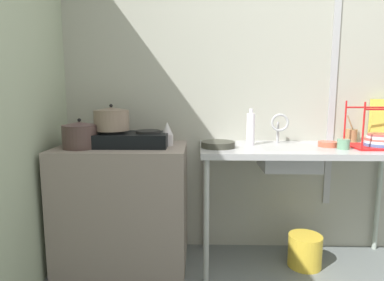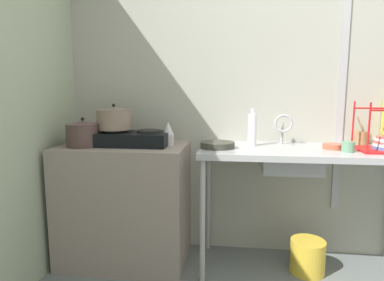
{
  "view_description": "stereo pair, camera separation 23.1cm",
  "coord_description": "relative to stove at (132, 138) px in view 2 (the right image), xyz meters",
  "views": [
    {
      "loc": [
        -0.92,
        -1.03,
        1.26
      ],
      "look_at": [
        -0.98,
        1.26,
        0.92
      ],
      "focal_mm": 30.78,
      "sensor_mm": 36.0,
      "label": 1
    },
    {
      "loc": [
        -0.69,
        -1.02,
        1.26
      ],
      "look_at": [
        -0.98,
        1.26,
        0.92
      ],
      "focal_mm": 30.78,
      "sensor_mm": 36.0,
      "label": 2
    }
  ],
  "objects": [
    {
      "name": "utensil_jar",
      "position": [
        1.65,
        0.22,
        0.0
      ],
      "size": [
        0.09,
        0.09,
        0.2
      ],
      "color": "#9D754A",
      "rests_on": "counter_sink"
    },
    {
      "name": "bucket_on_floor",
      "position": [
        1.26,
        -0.03,
        -0.81
      ],
      "size": [
        0.24,
        0.24,
        0.23
      ],
      "primitive_type": "cylinder",
      "color": "yellow",
      "rests_on": "ground"
    },
    {
      "name": "pot_on_left_burner",
      "position": [
        -0.13,
        0.0,
        0.14
      ],
      "size": [
        0.25,
        0.25,
        0.19
      ],
      "color": "#836F5D",
      "rests_on": "stove"
    },
    {
      "name": "small_bowl_on_drainboard",
      "position": [
        1.39,
        0.01,
        -0.03
      ],
      "size": [
        0.13,
        0.13,
        0.04
      ],
      "primitive_type": "cylinder",
      "color": "#C8563D",
      "rests_on": "counter_sink"
    },
    {
      "name": "cup_by_rack",
      "position": [
        1.46,
        -0.09,
        -0.02
      ],
      "size": [
        0.08,
        0.08,
        0.07
      ],
      "primitive_type": "cylinder",
      "color": "gray",
      "rests_on": "counter_sink"
    },
    {
      "name": "frying_pan",
      "position": [
        0.62,
        -0.04,
        -0.03
      ],
      "size": [
        0.24,
        0.24,
        0.04
      ],
      "primitive_type": "cylinder",
      "color": "#39392F",
      "rests_on": "counter_sink"
    },
    {
      "name": "bottle_by_sink",
      "position": [
        0.86,
        0.08,
        0.07
      ],
      "size": [
        0.06,
        0.06,
        0.26
      ],
      "color": "white",
      "rests_on": "counter_sink"
    },
    {
      "name": "faucet",
      "position": [
        1.08,
        0.14,
        0.09
      ],
      "size": [
        0.13,
        0.08,
        0.22
      ],
      "color": "#ABABAD",
      "rests_on": "counter_sink"
    },
    {
      "name": "stove",
      "position": [
        0.0,
        0.0,
        0.0
      ],
      "size": [
        0.53,
        0.31,
        0.11
      ],
      "color": "black",
      "rests_on": "counter_concrete"
    },
    {
      "name": "wall_back",
      "position": [
        1.41,
        0.34,
        0.31
      ],
      "size": [
        4.74,
        0.1,
        2.48
      ],
      "primitive_type": "cube",
      "color": "#A8A799",
      "rests_on": "ground"
    },
    {
      "name": "counter_sink",
      "position": [
        1.22,
        0.0,
        -0.12
      ],
      "size": [
        1.45,
        0.57,
        0.88
      ],
      "color": "#ABABAD",
      "rests_on": "ground"
    },
    {
      "name": "wall_metal_strip",
      "position": [
        1.51,
        0.28,
        0.44
      ],
      "size": [
        0.05,
        0.01,
        1.98
      ],
      "primitive_type": "cube",
      "color": "#ABABAD"
    },
    {
      "name": "percolator",
      "position": [
        0.26,
        0.04,
        0.03
      ],
      "size": [
        0.08,
        0.08,
        0.17
      ],
      "color": "silver",
      "rests_on": "counter_concrete"
    },
    {
      "name": "counter_concrete",
      "position": [
        -0.06,
        0.0,
        -0.49
      ],
      "size": [
        0.91,
        0.57,
        0.88
      ],
      "primitive_type": "cube",
      "color": "gray",
      "rests_on": "ground"
    },
    {
      "name": "pot_beside_stove",
      "position": [
        -0.32,
        -0.09,
        0.04
      ],
      "size": [
        0.24,
        0.24,
        0.21
      ],
      "color": "#4B3834",
      "rests_on": "counter_concrete"
    },
    {
      "name": "sink_basin",
      "position": [
        1.11,
        -0.0,
        -0.13
      ],
      "size": [
        0.38,
        0.33,
        0.15
      ],
      "primitive_type": "cube",
      "color": "#ABABAD",
      "rests_on": "counter_sink"
    }
  ]
}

